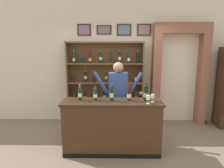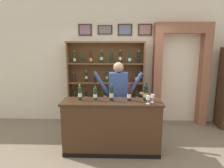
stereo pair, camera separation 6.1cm
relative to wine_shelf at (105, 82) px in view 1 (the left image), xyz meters
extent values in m
cube|color=#7A6B56|center=(0.31, -1.42, -1.12)|extent=(14.00, 14.00, 0.02)
cube|color=beige|center=(0.31, 0.31, 0.51)|extent=(12.00, 0.16, 3.24)
cube|color=#382316|center=(-0.53, 0.22, 1.28)|extent=(0.34, 0.02, 0.29)
cube|color=slate|center=(-0.53, 0.20, 1.28)|extent=(0.27, 0.01, 0.23)
cube|color=#382316|center=(-0.03, 0.22, 1.28)|extent=(0.37, 0.02, 0.23)
cube|color=slate|center=(-0.03, 0.20, 1.28)|extent=(0.30, 0.01, 0.18)
cube|color=#382316|center=(0.47, 0.22, 1.28)|extent=(0.36, 0.02, 0.28)
cube|color=slate|center=(0.47, 0.20, 1.28)|extent=(0.29, 0.01, 0.23)
cube|color=#382316|center=(0.97, 0.22, 1.28)|extent=(0.35, 0.02, 0.29)
cube|color=#966B69|center=(0.97, 0.20, 1.28)|extent=(0.28, 0.01, 0.23)
cube|color=brown|center=(-0.92, -0.04, -0.05)|extent=(0.03, 0.30, 2.10)
cube|color=brown|center=(0.92, -0.04, -0.05)|extent=(0.03, 0.30, 2.10)
cube|color=brown|center=(0.00, 0.11, -0.05)|extent=(1.88, 0.02, 2.10)
cube|color=brown|center=(0.00, -0.04, -0.97)|extent=(1.82, 0.29, 0.03)
cylinder|color=#19381E|center=(-0.77, -0.05, -0.86)|extent=(0.08, 0.08, 0.21)
sphere|color=#19381E|center=(-0.77, -0.05, -0.75)|extent=(0.07, 0.07, 0.07)
cylinder|color=#19381E|center=(-0.77, -0.05, -0.71)|extent=(0.03, 0.03, 0.07)
cylinder|color=#99999E|center=(-0.77, -0.05, -0.69)|extent=(0.03, 0.03, 0.03)
cylinder|color=black|center=(-0.77, -0.05, -0.86)|extent=(0.08, 0.08, 0.07)
cylinder|color=black|center=(-0.50, -0.05, -0.86)|extent=(0.08, 0.08, 0.19)
sphere|color=black|center=(-0.50, -0.05, -0.76)|extent=(0.07, 0.07, 0.07)
cylinder|color=black|center=(-0.50, -0.05, -0.73)|extent=(0.03, 0.03, 0.08)
cylinder|color=#B79338|center=(-0.50, -0.05, -0.70)|extent=(0.03, 0.03, 0.03)
cylinder|color=black|center=(-0.50, -0.05, -0.88)|extent=(0.08, 0.08, 0.06)
cylinder|color=#19381E|center=(-0.25, -0.02, -0.86)|extent=(0.08, 0.08, 0.20)
sphere|color=#19381E|center=(-0.25, -0.02, -0.76)|extent=(0.07, 0.07, 0.07)
cylinder|color=#19381E|center=(-0.25, -0.02, -0.73)|extent=(0.03, 0.03, 0.06)
cylinder|color=navy|center=(-0.25, -0.02, -0.71)|extent=(0.03, 0.03, 0.03)
cylinder|color=black|center=(-0.25, -0.02, -0.88)|extent=(0.08, 0.08, 0.06)
cylinder|color=#19381E|center=(0.00, 0.00, -0.86)|extent=(0.08, 0.08, 0.20)
sphere|color=#19381E|center=(0.00, 0.00, -0.76)|extent=(0.07, 0.07, 0.07)
cylinder|color=#19381E|center=(0.00, 0.00, -0.72)|extent=(0.03, 0.03, 0.08)
cylinder|color=maroon|center=(0.00, 0.00, -0.69)|extent=(0.04, 0.04, 0.03)
cylinder|color=silver|center=(0.00, 0.00, -0.87)|extent=(0.08, 0.08, 0.06)
cylinder|color=black|center=(0.25, -0.05, -0.86)|extent=(0.08, 0.08, 0.21)
sphere|color=black|center=(0.25, -0.05, -0.75)|extent=(0.07, 0.07, 0.07)
cylinder|color=black|center=(0.25, -0.05, -0.72)|extent=(0.04, 0.04, 0.06)
cylinder|color=black|center=(0.25, -0.05, -0.70)|extent=(0.04, 0.04, 0.03)
cylinder|color=silver|center=(0.25, -0.05, -0.86)|extent=(0.08, 0.08, 0.07)
cylinder|color=black|center=(0.52, 0.00, -0.86)|extent=(0.08, 0.08, 0.20)
sphere|color=black|center=(0.52, 0.00, -0.76)|extent=(0.07, 0.07, 0.07)
cylinder|color=black|center=(0.52, 0.00, -0.73)|extent=(0.03, 0.03, 0.07)
cylinder|color=#B79338|center=(0.52, 0.00, -0.71)|extent=(0.04, 0.04, 0.03)
cylinder|color=tan|center=(0.52, 0.00, -0.89)|extent=(0.08, 0.08, 0.06)
cylinder|color=black|center=(0.74, -0.01, -0.86)|extent=(0.08, 0.08, 0.21)
sphere|color=black|center=(0.74, -0.01, -0.75)|extent=(0.07, 0.07, 0.07)
cylinder|color=black|center=(0.74, -0.01, -0.72)|extent=(0.03, 0.03, 0.07)
cylinder|color=maroon|center=(0.74, -0.01, -0.70)|extent=(0.04, 0.04, 0.03)
cylinder|color=black|center=(0.74, -0.01, -0.88)|extent=(0.08, 0.08, 0.07)
cube|color=brown|center=(0.00, -0.04, -0.50)|extent=(1.82, 0.29, 0.02)
cylinder|color=black|center=(-0.79, -0.06, -0.38)|extent=(0.07, 0.07, 0.21)
sphere|color=black|center=(-0.79, -0.06, -0.27)|extent=(0.07, 0.07, 0.07)
cylinder|color=black|center=(-0.79, -0.06, -0.23)|extent=(0.03, 0.03, 0.08)
cylinder|color=maroon|center=(-0.79, -0.06, -0.20)|extent=(0.04, 0.04, 0.03)
cylinder|color=black|center=(-0.79, -0.06, -0.41)|extent=(0.07, 0.07, 0.07)
cylinder|color=black|center=(-0.51, -0.07, -0.38)|extent=(0.07, 0.07, 0.20)
sphere|color=black|center=(-0.51, -0.07, -0.27)|extent=(0.07, 0.07, 0.07)
cylinder|color=black|center=(-0.51, -0.07, -0.24)|extent=(0.03, 0.03, 0.08)
cylinder|color=maroon|center=(-0.51, -0.07, -0.21)|extent=(0.04, 0.04, 0.03)
cylinder|color=beige|center=(-0.51, -0.07, -0.40)|extent=(0.07, 0.07, 0.06)
cylinder|color=black|center=(-0.28, -0.01, -0.38)|extent=(0.07, 0.07, 0.21)
sphere|color=black|center=(-0.28, -0.01, -0.27)|extent=(0.07, 0.07, 0.07)
cylinder|color=black|center=(-0.28, -0.01, -0.25)|extent=(0.03, 0.03, 0.06)
cylinder|color=#B79338|center=(-0.28, -0.01, -0.23)|extent=(0.04, 0.04, 0.03)
cylinder|color=black|center=(-0.28, -0.01, -0.39)|extent=(0.07, 0.07, 0.07)
cylinder|color=black|center=(-0.02, 0.00, -0.38)|extent=(0.07, 0.07, 0.20)
sphere|color=black|center=(-0.02, 0.00, -0.28)|extent=(0.07, 0.07, 0.07)
cylinder|color=black|center=(-0.02, 0.00, -0.25)|extent=(0.03, 0.03, 0.07)
cylinder|color=maroon|center=(-0.02, 0.00, -0.22)|extent=(0.04, 0.04, 0.03)
cylinder|color=silver|center=(-0.02, 0.00, -0.39)|extent=(0.07, 0.07, 0.06)
cylinder|color=black|center=(0.24, -0.07, -0.38)|extent=(0.07, 0.07, 0.21)
sphere|color=black|center=(0.24, -0.07, -0.27)|extent=(0.07, 0.07, 0.07)
cylinder|color=black|center=(0.24, -0.07, -0.24)|extent=(0.03, 0.03, 0.06)
cylinder|color=navy|center=(0.24, -0.07, -0.23)|extent=(0.04, 0.04, 0.03)
cylinder|color=black|center=(0.24, -0.07, -0.38)|extent=(0.07, 0.07, 0.07)
cylinder|color=black|center=(0.51, -0.05, -0.38)|extent=(0.07, 0.07, 0.21)
sphere|color=black|center=(0.51, -0.05, -0.27)|extent=(0.07, 0.07, 0.07)
cylinder|color=black|center=(0.51, -0.05, -0.24)|extent=(0.03, 0.03, 0.07)
cylinder|color=maroon|center=(0.51, -0.05, -0.21)|extent=(0.04, 0.04, 0.03)
cylinder|color=silver|center=(0.51, -0.05, -0.41)|extent=(0.07, 0.07, 0.07)
cylinder|color=#19381E|center=(0.78, -0.07, -0.38)|extent=(0.07, 0.07, 0.21)
sphere|color=#19381E|center=(0.78, -0.07, -0.27)|extent=(0.07, 0.07, 0.07)
cylinder|color=#19381E|center=(0.78, -0.07, -0.24)|extent=(0.03, 0.03, 0.06)
cylinder|color=maroon|center=(0.78, -0.07, -0.22)|extent=(0.03, 0.03, 0.03)
cylinder|color=beige|center=(0.78, -0.07, -0.39)|extent=(0.07, 0.07, 0.07)
cube|color=brown|center=(0.00, -0.04, -0.02)|extent=(1.82, 0.29, 0.02)
cylinder|color=black|center=(-0.79, -0.07, 0.10)|extent=(0.07, 0.07, 0.21)
sphere|color=black|center=(-0.79, -0.07, 0.21)|extent=(0.07, 0.07, 0.07)
cylinder|color=black|center=(-0.79, -0.07, 0.23)|extent=(0.03, 0.03, 0.06)
cylinder|color=navy|center=(-0.79, -0.07, 0.25)|extent=(0.03, 0.03, 0.03)
cylinder|color=black|center=(-0.79, -0.07, 0.09)|extent=(0.07, 0.07, 0.07)
cylinder|color=black|center=(-0.49, -0.01, 0.10)|extent=(0.07, 0.07, 0.21)
sphere|color=black|center=(-0.49, -0.01, 0.21)|extent=(0.07, 0.07, 0.07)
cylinder|color=black|center=(-0.49, -0.01, 0.24)|extent=(0.03, 0.03, 0.07)
cylinder|color=#99999E|center=(-0.49, -0.01, 0.27)|extent=(0.03, 0.03, 0.03)
cylinder|color=silver|center=(-0.49, -0.01, 0.11)|extent=(0.07, 0.07, 0.07)
cylinder|color=black|center=(-0.27, -0.07, 0.10)|extent=(0.07, 0.07, 0.21)
sphere|color=black|center=(-0.27, -0.07, 0.21)|extent=(0.07, 0.07, 0.07)
cylinder|color=black|center=(-0.27, -0.07, 0.24)|extent=(0.03, 0.03, 0.07)
cylinder|color=#B79338|center=(-0.27, -0.07, 0.26)|extent=(0.03, 0.03, 0.03)
cylinder|color=black|center=(-0.27, -0.07, 0.11)|extent=(0.07, 0.07, 0.07)
cylinder|color=#19381E|center=(0.02, -0.01, 0.10)|extent=(0.07, 0.07, 0.21)
sphere|color=#19381E|center=(0.02, -0.01, 0.21)|extent=(0.07, 0.07, 0.07)
cylinder|color=#19381E|center=(0.02, -0.01, 0.23)|extent=(0.03, 0.03, 0.06)
cylinder|color=navy|center=(0.02, -0.01, 0.25)|extent=(0.03, 0.03, 0.03)
cylinder|color=tan|center=(0.02, -0.01, 0.11)|extent=(0.07, 0.07, 0.07)
cylinder|color=black|center=(0.29, -0.02, 0.10)|extent=(0.07, 0.07, 0.22)
sphere|color=black|center=(0.29, -0.02, 0.22)|extent=(0.07, 0.07, 0.07)
cylinder|color=black|center=(0.29, -0.02, 0.25)|extent=(0.03, 0.03, 0.08)
cylinder|color=navy|center=(0.29, -0.02, 0.28)|extent=(0.03, 0.03, 0.03)
cylinder|color=beige|center=(0.29, -0.02, 0.11)|extent=(0.07, 0.07, 0.07)
cylinder|color=black|center=(0.50, -0.03, 0.10)|extent=(0.07, 0.07, 0.20)
sphere|color=black|center=(0.50, -0.03, 0.20)|extent=(0.07, 0.07, 0.07)
cylinder|color=black|center=(0.50, -0.03, 0.24)|extent=(0.03, 0.03, 0.08)
cylinder|color=maroon|center=(0.50, -0.03, 0.27)|extent=(0.03, 0.03, 0.03)
cylinder|color=silver|center=(0.50, -0.03, 0.10)|extent=(0.07, 0.07, 0.07)
cylinder|color=black|center=(0.76, -0.07, 0.10)|extent=(0.07, 0.07, 0.21)
sphere|color=black|center=(0.76, -0.07, 0.21)|extent=(0.07, 0.07, 0.07)
cylinder|color=black|center=(0.76, -0.07, 0.24)|extent=(0.03, 0.03, 0.06)
cylinder|color=maroon|center=(0.76, -0.07, 0.26)|extent=(0.04, 0.04, 0.03)
cylinder|color=tan|center=(0.76, -0.07, 0.10)|extent=(0.07, 0.07, 0.07)
cube|color=brown|center=(0.00, -0.04, 0.46)|extent=(1.82, 0.29, 0.02)
cylinder|color=#19381E|center=(-0.77, -0.03, 0.58)|extent=(0.07, 0.07, 0.22)
sphere|color=#19381E|center=(-0.77, -0.03, 0.70)|extent=(0.07, 0.07, 0.07)
cylinder|color=#19381E|center=(-0.77, -0.03, 0.74)|extent=(0.03, 0.03, 0.08)
cylinder|color=#B79338|center=(-0.77, -0.03, 0.77)|extent=(0.03, 0.03, 0.03)
cylinder|color=beige|center=(-0.77, -0.03, 0.55)|extent=(0.07, 0.07, 0.07)
cylinder|color=#19381E|center=(-0.57, -0.07, 0.58)|extent=(0.07, 0.07, 0.22)
sphere|color=#19381E|center=(-0.57, -0.07, 0.70)|extent=(0.07, 0.07, 0.07)
cylinder|color=#19381E|center=(-0.57, -0.07, 0.72)|extent=(0.03, 0.03, 0.06)
cylinder|color=maroon|center=(-0.57, -0.07, 0.75)|extent=(0.04, 0.04, 0.03)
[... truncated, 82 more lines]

